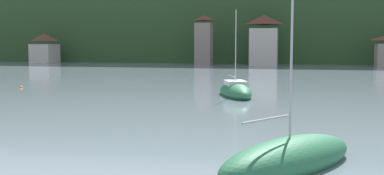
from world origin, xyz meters
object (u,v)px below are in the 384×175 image
object	(u,v)px
sailboat_far_2	(235,91)
mooring_buoy_mid	(21,88)
shore_building_westcentral	(204,41)
shore_building_central	(264,41)
shore_building_west	(45,49)
sailboat_near_0	(289,159)

from	to	relation	value
sailboat_far_2	mooring_buoy_mid	bearing A→B (deg)	-116.13
shore_building_westcentral	shore_building_central	bearing A→B (deg)	4.44
mooring_buoy_mid	shore_building_west	bearing A→B (deg)	117.32
shore_building_west	shore_building_central	size ratio (longest dim) A/B	0.65
shore_building_westcentral	mooring_buoy_mid	distance (m)	50.66
shore_building_westcentral	mooring_buoy_mid	size ratio (longest dim) A/B	26.33
sailboat_far_2	mooring_buoy_mid	size ratio (longest dim) A/B	20.79
shore_building_west	sailboat_far_2	xyz separation A→B (m)	(47.70, -52.81, -2.67)
sailboat_near_0	sailboat_far_2	world-z (taller)	sailboat_near_0
sailboat_far_2	mooring_buoy_mid	world-z (taller)	sailboat_far_2
shore_building_central	sailboat_near_0	bearing A→B (deg)	-85.35
shore_building_westcentral	sailboat_far_2	bearing A→B (deg)	-76.09
shore_building_west	sailboat_near_0	world-z (taller)	sailboat_near_0
sailboat_near_0	sailboat_far_2	xyz separation A→B (m)	(-4.85, 22.56, 0.05)
shore_building_west	sailboat_far_2	bearing A→B (deg)	-47.91
shore_building_westcentral	sailboat_near_0	world-z (taller)	sailboat_near_0
shore_building_westcentral	shore_building_central	world-z (taller)	shore_building_westcentral
shore_building_central	sailboat_near_0	xyz separation A→B (m)	(6.15, -75.54, -4.32)
shore_building_westcentral	sailboat_far_2	distance (m)	53.83
shore_building_west	sailboat_far_2	world-z (taller)	sailboat_far_2
shore_building_central	sailboat_near_0	world-z (taller)	sailboat_near_0
sailboat_near_0	sailboat_far_2	size ratio (longest dim) A/B	1.44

